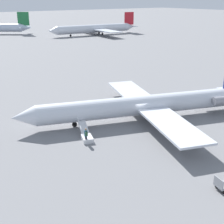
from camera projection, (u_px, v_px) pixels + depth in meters
ground_plane at (139, 119)px, 40.08m from camera, size 600.00×600.00×0.00m
airplane_main at (146, 105)px, 39.66m from camera, size 30.69×24.05×6.49m
airplane_far_left at (95, 28)px, 126.70m from camera, size 39.76×30.31×8.57m
boarding_stairs at (86, 136)px, 34.50m from camera, size 2.27×4.12×1.64m
passenger at (86, 135)px, 33.26m from camera, size 0.43×0.57×1.74m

